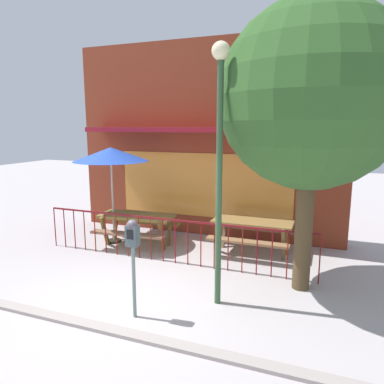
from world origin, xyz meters
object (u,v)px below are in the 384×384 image
picnic_table_left (137,221)px  street_tree (311,97)px  street_lamp (220,141)px  picnic_table_right (252,228)px  parking_meter_near (133,243)px  patio_umbrella (111,155)px

picnic_table_left → street_tree: 4.93m
picnic_table_left → street_lamp: 4.01m
picnic_table_right → street_tree: street_tree is taller
parking_meter_near → street_lamp: street_lamp is taller
picnic_table_left → street_lamp: street_lamp is taller
picnic_table_right → street_lamp: (-0.05, -2.55, 2.06)m
picnic_table_right → street_lamp: size_ratio=0.44×
patio_umbrella → street_tree: (4.63, -1.05, 1.16)m
street_lamp → parking_meter_near: bearing=-140.1°
picnic_table_left → street_tree: (3.95, -1.05, 2.76)m
picnic_table_left → picnic_table_right: (2.75, 0.43, 0.00)m
picnic_table_right → parking_meter_near: parking_meter_near is taller
street_tree → street_lamp: 1.78m
parking_meter_near → street_tree: street_tree is taller
patio_umbrella → street_lamp: street_lamp is taller
street_lamp → street_tree: bearing=40.6°
parking_meter_near → picnic_table_left: bearing=118.7°
picnic_table_left → parking_meter_near: parking_meter_near is taller
picnic_table_right → street_tree: 3.35m
street_tree → picnic_table_left: bearing=165.1°
street_lamp → picnic_table_left: bearing=141.9°
patio_umbrella → street_lamp: (3.38, -2.12, 0.47)m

